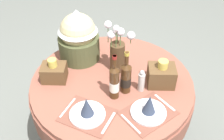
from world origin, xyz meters
TOP-DOWN VIEW (x-y plane):
  - dining_table at (0.00, 0.00)m, footprint 1.26×1.26m
  - place_setting_left at (-0.15, -0.35)m, footprint 0.42×0.38m
  - place_setting_right at (0.25, -0.32)m, footprint 0.43×0.41m
  - flower_vase at (0.04, 0.14)m, footprint 0.23×0.13m
  - wine_bottle_left at (0.02, -0.16)m, footprint 0.07×0.07m
  - wine_bottle_centre at (0.10, -0.10)m, footprint 0.08×0.08m
  - pepper_mill at (0.21, -0.09)m, footprint 0.05×0.05m
  - gift_tub_back_left at (-0.28, 0.29)m, footprint 0.33×0.33m
  - woven_basket_side_left at (-0.44, 0.01)m, footprint 0.18×0.14m
  - woven_basket_side_right at (0.36, -0.02)m, footprint 0.20×0.16m

SIDE VIEW (x-z plane):
  - dining_table at x=0.00m, z-range 0.24..1.02m
  - place_setting_left at x=-0.15m, z-range 0.74..0.90m
  - place_setting_right at x=0.25m, z-range 0.74..0.90m
  - woven_basket_side_left at x=-0.44m, z-range 0.75..0.94m
  - pepper_mill at x=0.21m, z-range 0.77..0.95m
  - woven_basket_side_right at x=0.36m, z-range 0.75..0.97m
  - wine_bottle_centre at x=0.10m, z-range 0.73..1.08m
  - wine_bottle_left at x=0.02m, z-range 0.73..1.09m
  - flower_vase at x=0.04m, z-range 0.74..1.17m
  - gift_tub_back_left at x=-0.28m, z-range 0.78..1.23m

